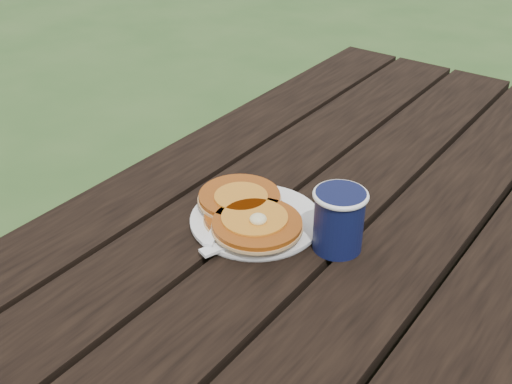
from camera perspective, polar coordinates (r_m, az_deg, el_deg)
The scene contains 5 objects.
plate at distance 1.04m, azimuth -0.01°, elevation -2.56°, with size 0.21×0.21×0.01m, color white.
pancake_stack at distance 1.02m, azimuth -0.68°, elevation -1.87°, with size 0.21×0.18×0.04m.
knife at distance 1.00m, azimuth -0.35°, elevation -3.76°, with size 0.02×0.18×0.01m, color white.
fork at distance 1.01m, azimuth -3.35°, elevation -2.96°, with size 0.03×0.16×0.01m, color white, non-canonical shape.
coffee_cup at distance 0.97m, azimuth 7.39°, elevation -2.20°, with size 0.08×0.08×0.10m.
Camera 1 is at (0.44, -0.66, 1.34)m, focal length 45.00 mm.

